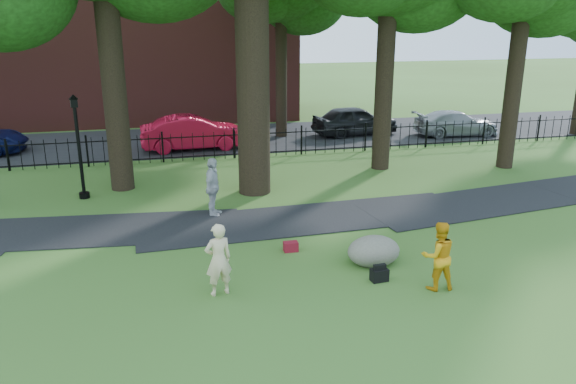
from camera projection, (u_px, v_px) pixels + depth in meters
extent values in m
plane|color=#3B5C20|center=(308.00, 279.00, 13.14)|extent=(120.00, 120.00, 0.00)
cube|color=black|center=(305.00, 219.00, 16.98)|extent=(36.07, 3.85, 0.03)
cube|color=black|center=(223.00, 139.00, 27.98)|extent=(80.00, 7.00, 0.02)
cube|color=black|center=(234.00, 135.00, 23.96)|extent=(44.00, 0.04, 0.04)
cube|color=black|center=(234.00, 154.00, 24.21)|extent=(44.00, 0.04, 0.04)
cube|color=maroon|center=(134.00, 14.00, 32.71)|extent=(18.00, 8.00, 12.00)
cylinder|color=black|center=(252.00, 36.00, 18.05)|extent=(1.10, 1.10, 10.50)
cylinder|color=black|center=(111.00, 58.00, 18.66)|extent=(0.80, 0.80, 9.10)
cylinder|color=black|center=(385.00, 62.00, 21.44)|extent=(0.70, 0.70, 8.40)
cylinder|color=black|center=(516.00, 66.00, 21.67)|extent=(0.64, 0.64, 8.05)
imported|color=beige|center=(218.00, 260.00, 12.19)|extent=(0.68, 0.52, 1.66)
imported|color=orange|center=(438.00, 256.00, 12.46)|extent=(0.82, 0.66, 1.60)
imported|color=#B4B5B9|center=(213.00, 187.00, 17.05)|extent=(0.81, 1.15, 1.82)
ellipsoid|color=#615C51|center=(374.00, 249.00, 13.86)|extent=(1.51, 1.26, 0.77)
cylinder|color=black|center=(80.00, 154.00, 18.52)|extent=(0.12, 0.12, 3.07)
cylinder|color=black|center=(84.00, 195.00, 18.95)|extent=(0.35, 0.35, 0.19)
cube|color=black|center=(74.00, 103.00, 18.01)|extent=(0.25, 0.25, 0.29)
cone|color=black|center=(73.00, 97.00, 17.96)|extent=(0.31, 0.31, 0.15)
cube|color=black|center=(379.00, 275.00, 13.01)|extent=(0.42, 0.28, 0.30)
cube|color=maroon|center=(291.00, 247.00, 14.66)|extent=(0.37, 0.24, 0.25)
imported|color=#BA0E2B|center=(193.00, 133.00, 25.63)|extent=(4.80, 1.89, 1.55)
imported|color=black|center=(355.00, 120.00, 28.79)|extent=(4.59, 2.31, 1.50)
imported|color=#969A9F|center=(456.00, 123.00, 28.69)|extent=(4.44, 2.07, 1.26)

